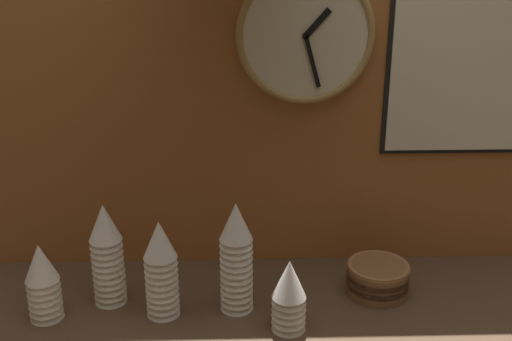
{
  "coord_description": "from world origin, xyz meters",
  "views": [
    {
      "loc": [
        -0.09,
        -1.44,
        0.94
      ],
      "look_at": [
        -0.04,
        0.04,
        0.37
      ],
      "focal_mm": 45.0,
      "sensor_mm": 36.0,
      "label": 1
    }
  ],
  "objects_px": {
    "wall_clock": "(305,36)",
    "menu_board": "(471,56)",
    "cup_stack_center": "(236,257)",
    "cup_stack_far_left": "(43,282)",
    "cup_stack_left": "(107,254)",
    "bowl_stack_right": "(378,277)",
    "cup_stack_center_right": "(289,295)",
    "cup_stack_center_left": "(161,269)"
  },
  "relations": [
    {
      "from": "cup_stack_center_right",
      "to": "menu_board",
      "type": "height_order",
      "value": "menu_board"
    },
    {
      "from": "cup_stack_center",
      "to": "menu_board",
      "type": "relative_size",
      "value": 0.54
    },
    {
      "from": "cup_stack_left",
      "to": "cup_stack_far_left",
      "type": "relative_size",
      "value": 1.35
    },
    {
      "from": "cup_stack_left",
      "to": "bowl_stack_right",
      "type": "distance_m",
      "value": 0.72
    },
    {
      "from": "wall_clock",
      "to": "menu_board",
      "type": "distance_m",
      "value": 0.45
    },
    {
      "from": "cup_stack_left",
      "to": "cup_stack_far_left",
      "type": "height_order",
      "value": "cup_stack_left"
    },
    {
      "from": "cup_stack_far_left",
      "to": "cup_stack_left",
      "type": "bearing_deg",
      "value": 25.56
    },
    {
      "from": "bowl_stack_right",
      "to": "cup_stack_center_right",
      "type": "bearing_deg",
      "value": -147.8
    },
    {
      "from": "cup_stack_left",
      "to": "cup_stack_center_right",
      "type": "relative_size",
      "value": 1.48
    },
    {
      "from": "bowl_stack_right",
      "to": "cup_stack_left",
      "type": "bearing_deg",
      "value": -178.25
    },
    {
      "from": "wall_clock",
      "to": "cup_stack_left",
      "type": "bearing_deg",
      "value": -159.05
    },
    {
      "from": "wall_clock",
      "to": "menu_board",
      "type": "xyz_separation_m",
      "value": [
        0.44,
        0.01,
        -0.06
      ]
    },
    {
      "from": "cup_stack_left",
      "to": "wall_clock",
      "type": "xyz_separation_m",
      "value": [
        0.52,
        0.2,
        0.52
      ]
    },
    {
      "from": "bowl_stack_right",
      "to": "cup_stack_far_left",
      "type": "bearing_deg",
      "value": -173.84
    },
    {
      "from": "cup_stack_far_left",
      "to": "wall_clock",
      "type": "xyz_separation_m",
      "value": [
        0.67,
        0.27,
        0.56
      ]
    },
    {
      "from": "cup_stack_left",
      "to": "cup_stack_center_right",
      "type": "distance_m",
      "value": 0.48
    },
    {
      "from": "cup_stack_center",
      "to": "bowl_stack_right",
      "type": "relative_size",
      "value": 1.77
    },
    {
      "from": "cup_stack_left",
      "to": "bowl_stack_right",
      "type": "bearing_deg",
      "value": 1.75
    },
    {
      "from": "cup_stack_left",
      "to": "wall_clock",
      "type": "height_order",
      "value": "wall_clock"
    },
    {
      "from": "cup_stack_center",
      "to": "cup_stack_center_left",
      "type": "xyz_separation_m",
      "value": [
        -0.19,
        -0.02,
        -0.02
      ]
    },
    {
      "from": "cup_stack_left",
      "to": "cup_stack_far_left",
      "type": "bearing_deg",
      "value": -154.44
    },
    {
      "from": "cup_stack_far_left",
      "to": "menu_board",
      "type": "height_order",
      "value": "menu_board"
    },
    {
      "from": "cup_stack_center",
      "to": "cup_stack_far_left",
      "type": "bearing_deg",
      "value": -176.64
    },
    {
      "from": "cup_stack_center",
      "to": "bowl_stack_right",
      "type": "distance_m",
      "value": 0.4
    },
    {
      "from": "cup_stack_left",
      "to": "cup_stack_center_left",
      "type": "bearing_deg",
      "value": -23.49
    },
    {
      "from": "cup_stack_center_left",
      "to": "menu_board",
      "type": "height_order",
      "value": "menu_board"
    },
    {
      "from": "cup_stack_left",
      "to": "bowl_stack_right",
      "type": "xyz_separation_m",
      "value": [
        0.71,
        0.02,
        -0.09
      ]
    },
    {
      "from": "cup_stack_center",
      "to": "cup_stack_center_left",
      "type": "bearing_deg",
      "value": -173.86
    },
    {
      "from": "bowl_stack_right",
      "to": "menu_board",
      "type": "height_order",
      "value": "menu_board"
    },
    {
      "from": "cup_stack_far_left",
      "to": "wall_clock",
      "type": "bearing_deg",
      "value": 22.0
    },
    {
      "from": "cup_stack_center",
      "to": "wall_clock",
      "type": "bearing_deg",
      "value": 52.49
    },
    {
      "from": "menu_board",
      "to": "cup_stack_center_right",
      "type": "bearing_deg",
      "value": -145.58
    },
    {
      "from": "wall_clock",
      "to": "cup_stack_center_right",
      "type": "bearing_deg",
      "value": -99.83
    },
    {
      "from": "cup_stack_center_left",
      "to": "wall_clock",
      "type": "xyz_separation_m",
      "value": [
        0.37,
        0.26,
        0.53
      ]
    },
    {
      "from": "cup_stack_center",
      "to": "cup_stack_left",
      "type": "distance_m",
      "value": 0.34
    },
    {
      "from": "cup_stack_far_left",
      "to": "wall_clock",
      "type": "distance_m",
      "value": 0.91
    },
    {
      "from": "menu_board",
      "to": "cup_stack_center_left",
      "type": "bearing_deg",
      "value": -161.7
    },
    {
      "from": "cup_stack_far_left",
      "to": "wall_clock",
      "type": "relative_size",
      "value": 0.57
    },
    {
      "from": "cup_stack_center_right",
      "to": "menu_board",
      "type": "distance_m",
      "value": 0.8
    },
    {
      "from": "cup_stack_center_right",
      "to": "bowl_stack_right",
      "type": "height_order",
      "value": "cup_stack_center_right"
    },
    {
      "from": "cup_stack_center",
      "to": "cup_stack_left",
      "type": "height_order",
      "value": "cup_stack_center"
    },
    {
      "from": "bowl_stack_right",
      "to": "wall_clock",
      "type": "bearing_deg",
      "value": 137.74
    }
  ]
}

